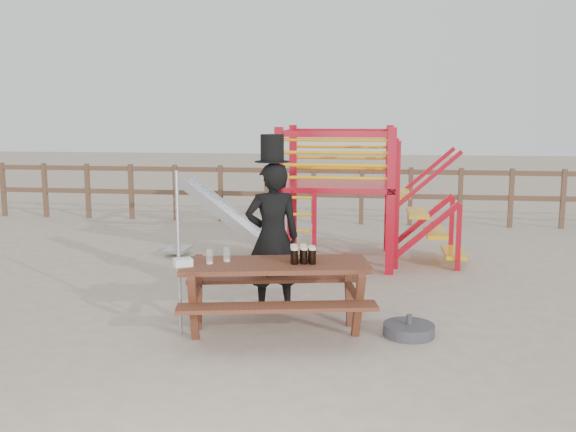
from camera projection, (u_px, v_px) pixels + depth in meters
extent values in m
plane|color=#BEAB94|center=(296.00, 337.00, 6.63)|extent=(60.00, 60.00, 0.00)
cube|color=brown|center=(338.00, 171.00, 13.30)|extent=(15.00, 0.06, 0.10)
cube|color=brown|center=(337.00, 195.00, 13.38)|extent=(15.00, 0.06, 0.10)
cube|color=brown|center=(3.00, 189.00, 14.38)|extent=(0.09, 0.09, 1.20)
cube|color=brown|center=(45.00, 190.00, 14.25)|extent=(0.09, 0.09, 1.20)
cube|color=brown|center=(88.00, 191.00, 14.12)|extent=(0.09, 0.09, 1.20)
cube|color=brown|center=(131.00, 192.00, 13.98)|extent=(0.09, 0.09, 1.20)
cube|color=brown|center=(175.00, 192.00, 13.85)|extent=(0.09, 0.09, 1.20)
cube|color=brown|center=(221.00, 193.00, 13.72)|extent=(0.09, 0.09, 1.20)
cube|color=brown|center=(267.00, 194.00, 13.58)|extent=(0.09, 0.09, 1.20)
cube|color=brown|center=(314.00, 195.00, 13.45)|extent=(0.09, 0.09, 1.20)
cube|color=brown|center=(361.00, 196.00, 13.32)|extent=(0.09, 0.09, 1.20)
cube|color=brown|center=(410.00, 196.00, 13.18)|extent=(0.09, 0.09, 1.20)
cube|color=brown|center=(460.00, 197.00, 13.05)|extent=(0.09, 0.09, 1.20)
cube|color=brown|center=(511.00, 198.00, 12.92)|extent=(0.09, 0.09, 1.20)
cube|color=brown|center=(563.00, 199.00, 12.78)|extent=(0.09, 0.09, 1.20)
cube|color=red|center=(279.00, 200.00, 9.28)|extent=(0.12, 0.12, 2.10)
cube|color=red|center=(391.00, 202.00, 9.07)|extent=(0.12, 0.12, 2.10)
cube|color=red|center=(293.00, 187.00, 10.85)|extent=(0.12, 0.12, 2.10)
cube|color=red|center=(389.00, 189.00, 10.63)|extent=(0.12, 0.12, 2.10)
cube|color=red|center=(338.00, 184.00, 9.93)|extent=(1.72, 1.72, 0.08)
cube|color=red|center=(335.00, 134.00, 9.03)|extent=(1.60, 0.08, 0.08)
cube|color=red|center=(341.00, 131.00, 10.59)|extent=(1.60, 0.08, 0.08)
cube|color=red|center=(287.00, 132.00, 9.91)|extent=(0.08, 1.60, 0.08)
cube|color=red|center=(391.00, 133.00, 9.70)|extent=(0.08, 1.60, 0.08)
cylinder|color=yellow|center=(335.00, 178.00, 9.12)|extent=(1.50, 0.05, 0.05)
cylinder|color=yellow|center=(341.00, 169.00, 10.69)|extent=(1.50, 0.05, 0.05)
cylinder|color=yellow|center=(335.00, 165.00, 9.09)|extent=(1.50, 0.05, 0.05)
cylinder|color=yellow|center=(341.00, 158.00, 10.66)|extent=(1.50, 0.05, 0.05)
cylinder|color=yellow|center=(335.00, 153.00, 9.07)|extent=(1.50, 0.05, 0.05)
cylinder|color=yellow|center=(341.00, 147.00, 10.63)|extent=(1.50, 0.05, 0.05)
cylinder|color=yellow|center=(335.00, 140.00, 9.04)|extent=(1.50, 0.05, 0.05)
cylinder|color=yellow|center=(341.00, 136.00, 10.60)|extent=(1.50, 0.05, 0.05)
cube|color=red|center=(289.00, 233.00, 9.18)|extent=(0.06, 0.06, 1.20)
cube|color=red|center=(314.00, 233.00, 9.14)|extent=(0.06, 0.06, 1.20)
cylinder|color=yellow|center=(302.00, 264.00, 9.23)|extent=(0.36, 0.04, 0.04)
cylinder|color=yellow|center=(302.00, 247.00, 9.19)|extent=(0.36, 0.04, 0.04)
cylinder|color=yellow|center=(302.00, 231.00, 9.16)|extent=(0.36, 0.04, 0.04)
cylinder|color=yellow|center=(302.00, 214.00, 9.12)|extent=(0.36, 0.04, 0.04)
cylinder|color=yellow|center=(302.00, 198.00, 9.08)|extent=(0.36, 0.04, 0.04)
cube|color=yellow|center=(400.00, 193.00, 9.83)|extent=(0.30, 0.90, 0.06)
cube|color=yellow|center=(418.00, 213.00, 9.84)|extent=(0.30, 0.90, 0.06)
cube|color=yellow|center=(435.00, 233.00, 9.85)|extent=(0.30, 0.90, 0.06)
cube|color=yellow|center=(453.00, 252.00, 9.86)|extent=(0.30, 0.90, 0.06)
cube|color=red|center=(427.00, 230.00, 9.41)|extent=(0.95, 0.08, 0.86)
cube|color=red|center=(423.00, 220.00, 10.29)|extent=(0.95, 0.08, 0.86)
cube|color=silver|center=(231.00, 219.00, 10.25)|extent=(1.53, 0.55, 1.21)
cube|color=silver|center=(227.00, 219.00, 9.98)|extent=(1.58, 0.04, 1.28)
cube|color=silver|center=(235.00, 214.00, 10.51)|extent=(1.58, 0.04, 1.28)
cube|color=silver|center=(178.00, 249.00, 10.46)|extent=(0.35, 0.55, 0.05)
cube|color=brown|center=(275.00, 265.00, 6.68)|extent=(2.05, 1.09, 0.05)
cube|color=brown|center=(277.00, 307.00, 6.20)|extent=(1.96, 0.64, 0.04)
cube|color=brown|center=(273.00, 279.00, 7.25)|extent=(1.96, 0.64, 0.04)
cube|color=brown|center=(196.00, 301.00, 6.69)|extent=(0.30, 1.16, 0.70)
cube|color=brown|center=(353.00, 299.00, 6.79)|extent=(0.30, 1.16, 0.70)
imported|color=black|center=(273.00, 238.00, 7.41)|extent=(0.74, 0.61, 1.75)
cube|color=#0D991C|center=(270.00, 218.00, 7.51)|extent=(0.07, 0.04, 0.41)
cylinder|color=black|center=(272.00, 161.00, 7.27)|extent=(0.40, 0.40, 0.01)
cylinder|color=black|center=(272.00, 148.00, 7.24)|extent=(0.27, 0.27, 0.30)
cube|color=white|center=(270.00, 138.00, 7.35)|extent=(0.13, 0.05, 0.03)
cylinder|color=#B2B2B7|center=(179.00, 254.00, 6.60)|extent=(0.04, 0.04, 1.72)
cylinder|color=#3D3D43|center=(409.00, 330.00, 6.68)|extent=(0.53, 0.53, 0.12)
cylinder|color=#3D3D43|center=(409.00, 319.00, 6.66)|extent=(0.06, 0.06, 0.10)
cube|color=white|center=(183.00, 262.00, 6.51)|extent=(0.23, 0.21, 0.08)
cylinder|color=black|center=(294.00, 257.00, 6.59)|extent=(0.07, 0.07, 0.15)
cylinder|color=#FFEDD0|center=(294.00, 249.00, 6.58)|extent=(0.07, 0.07, 0.02)
cylinder|color=black|center=(304.00, 257.00, 6.60)|extent=(0.07, 0.07, 0.15)
cylinder|color=#FFEDD0|center=(304.00, 249.00, 6.59)|extent=(0.07, 0.07, 0.02)
cylinder|color=black|center=(312.00, 257.00, 6.60)|extent=(0.07, 0.07, 0.15)
cylinder|color=#FFEDD0|center=(312.00, 249.00, 6.58)|extent=(0.07, 0.07, 0.02)
cylinder|color=black|center=(294.00, 255.00, 6.68)|extent=(0.07, 0.07, 0.15)
cylinder|color=#FFEDD0|center=(294.00, 247.00, 6.66)|extent=(0.07, 0.07, 0.02)
cylinder|color=black|center=(303.00, 255.00, 6.68)|extent=(0.07, 0.07, 0.15)
cylinder|color=#FFEDD0|center=(303.00, 247.00, 6.67)|extent=(0.07, 0.07, 0.02)
cylinder|color=black|center=(312.00, 255.00, 6.70)|extent=(0.07, 0.07, 0.15)
cylinder|color=#FFEDD0|center=(312.00, 247.00, 6.68)|extent=(0.07, 0.07, 0.02)
cylinder|color=black|center=(294.00, 253.00, 6.77)|extent=(0.07, 0.07, 0.15)
cylinder|color=#FFEDD0|center=(294.00, 245.00, 6.75)|extent=(0.07, 0.07, 0.02)
cylinder|color=black|center=(303.00, 253.00, 6.78)|extent=(0.07, 0.07, 0.15)
cylinder|color=#FFEDD0|center=(303.00, 245.00, 6.76)|extent=(0.07, 0.07, 0.02)
cylinder|color=silver|center=(227.00, 254.00, 6.72)|extent=(0.07, 0.07, 0.15)
cylinder|color=#FFEDD0|center=(227.00, 260.00, 6.73)|extent=(0.07, 0.07, 0.02)
cylinder|color=silver|center=(209.00, 257.00, 6.62)|extent=(0.07, 0.07, 0.15)
cylinder|color=#FFEDD0|center=(210.00, 263.00, 6.63)|extent=(0.07, 0.07, 0.02)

